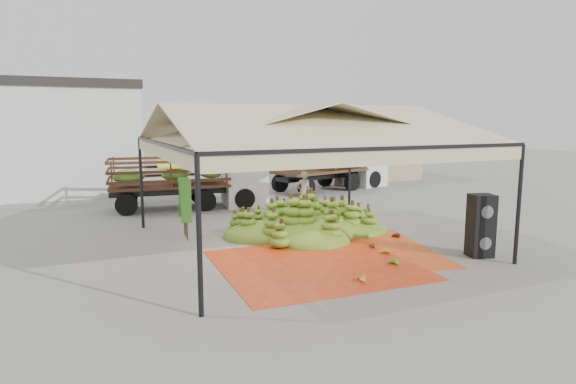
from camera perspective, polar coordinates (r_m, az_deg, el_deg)
name	(u,v)px	position (r m, az deg, el deg)	size (l,w,h in m)	color
ground	(303,243)	(14.19, 1.73, -6.08)	(90.00, 90.00, 0.00)	slate
canopy_tent	(303,130)	(13.72, 1.80, 7.36)	(8.10, 8.10, 4.00)	black
building_tan	(358,144)	(30.00, 8.24, 5.63)	(6.30, 5.30, 4.10)	tan
tarp_left	(315,264)	(12.17, 3.18, -8.57)	(4.67, 4.45, 0.01)	#C54B12
tarp_right	(359,251)	(13.52, 8.43, -6.90)	(3.97, 4.17, 0.01)	orange
banana_heap	(311,215)	(15.23, 2.79, -2.77)	(5.55, 4.56, 1.19)	#4C7418
hand_yellow_a	(358,277)	(11.03, 8.26, -9.97)	(0.46, 0.37, 0.21)	gold
hand_yellow_b	(384,251)	(13.24, 11.33, -6.90)	(0.43, 0.35, 0.20)	gold
hand_red_a	(369,245)	(13.85, 9.62, -6.17)	(0.41, 0.34, 0.19)	#522712
hand_red_b	(395,235)	(15.12, 12.53, -4.98)	(0.44, 0.36, 0.20)	#562413
hand_green	(391,261)	(12.34, 12.12, -8.00)	(0.49, 0.40, 0.22)	#4D7D1A
hanging_bunches	(285,157)	(12.61, -0.35, 4.16)	(1.74, 0.24, 0.20)	#4F7C19
speaker_stack	(481,226)	(13.65, 21.88, -3.72)	(0.72, 0.67, 1.66)	black
banana_leaves	(193,237)	(15.22, -11.24, -5.23)	(0.96, 1.36, 3.70)	#1F761F
vendor	(304,192)	(18.58, 1.86, -0.02)	(0.59, 0.39, 1.62)	gray
truck_left	(195,176)	(20.03, -10.92, 1.92)	(6.41, 2.80, 2.13)	#4D2819
truck_right	(335,162)	(25.06, 5.58, 3.54)	(6.94, 3.97, 2.26)	#452D17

